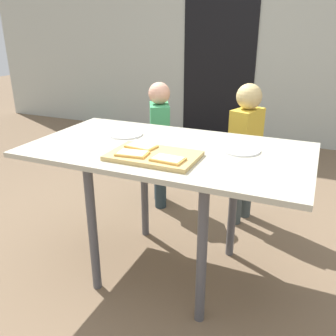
% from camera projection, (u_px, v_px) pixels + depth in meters
% --- Properties ---
extents(ground_plane, '(16.00, 16.00, 0.00)m').
position_uv_depth(ground_plane, '(168.00, 269.00, 2.15)').
color(ground_plane, brown).
extents(house_wall_back, '(8.00, 0.20, 2.93)m').
position_uv_depth(house_wall_back, '(269.00, 16.00, 4.10)').
color(house_wall_back, '#ADB2A8').
rests_on(house_wall_back, ground).
extents(house_door, '(0.90, 0.02, 2.00)m').
position_uv_depth(house_door, '(219.00, 57.00, 4.38)').
color(house_door, black).
rests_on(house_door, ground).
extents(dining_table, '(1.46, 0.80, 0.77)m').
position_uv_depth(dining_table, '(168.00, 163.00, 1.90)').
color(dining_table, '#B4AF9A').
rests_on(dining_table, ground).
extents(cutting_board, '(0.42, 0.27, 0.02)m').
position_uv_depth(cutting_board, '(154.00, 156.00, 1.71)').
color(cutting_board, tan).
rests_on(cutting_board, dining_table).
extents(pizza_slice_far_left, '(0.16, 0.12, 0.01)m').
position_uv_depth(pizza_slice_far_left, '(141.00, 146.00, 1.80)').
color(pizza_slice_far_left, gold).
rests_on(pizza_slice_far_left, cutting_board).
extents(pizza_slice_near_left, '(0.16, 0.11, 0.01)m').
position_uv_depth(pizza_slice_near_left, '(132.00, 153.00, 1.69)').
color(pizza_slice_near_left, gold).
rests_on(pizza_slice_near_left, cutting_board).
extents(pizza_slice_near_right, '(0.15, 0.10, 0.01)m').
position_uv_depth(pizza_slice_near_right, '(168.00, 159.00, 1.62)').
color(pizza_slice_near_right, gold).
rests_on(pizza_slice_near_right, cutting_board).
extents(plate_white_right, '(0.20, 0.20, 0.01)m').
position_uv_depth(plate_white_right, '(241.00, 150.00, 1.81)').
color(plate_white_right, white).
rests_on(plate_white_right, dining_table).
extents(plate_white_left, '(0.20, 0.20, 0.01)m').
position_uv_depth(plate_white_left, '(126.00, 134.00, 2.08)').
color(plate_white_left, white).
rests_on(plate_white_left, dining_table).
extents(child_left, '(0.23, 0.28, 0.98)m').
position_uv_depth(child_left, '(160.00, 138.00, 2.76)').
color(child_left, '#25343B').
rests_on(child_left, ground).
extents(child_right, '(0.21, 0.27, 1.01)m').
position_uv_depth(child_right, '(245.00, 146.00, 2.50)').
color(child_right, '#3D4747').
rests_on(child_right, ground).
extents(garden_hose_coil, '(0.35, 0.35, 0.03)m').
position_uv_depth(garden_hose_coil, '(87.00, 128.00, 5.09)').
color(garden_hose_coil, '#2AA26F').
rests_on(garden_hose_coil, ground).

